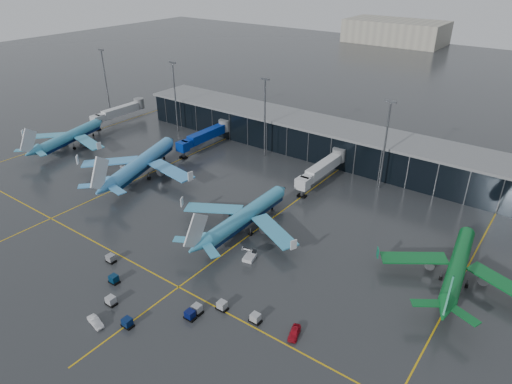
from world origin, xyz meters
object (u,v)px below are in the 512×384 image
Objects in this scene: airliner_arkefly at (141,155)px; service_van_white at (95,322)px; airliner_klm_west at (69,130)px; baggage_carts at (164,300)px; mobile_airstair at (250,256)px; service_van_red at (294,333)px; airliner_aer_lingus at (460,257)px; airliner_klm_near at (246,207)px.

airliner_arkefly is 62.73m from service_van_white.
baggage_carts is at bearing -38.84° from airliner_klm_west.
mobile_airstair is 23.96m from service_van_red.
airliner_klm_west is 1.05× the size of airliner_aer_lingus.
airliner_arkefly is 76.74m from service_van_red.
mobile_airstair reaches higher than service_van_red.
airliner_arkefly is at bearing 171.84° from airliner_klm_near.
mobile_airstair is 0.89× the size of service_van_red.
airliner_klm_west is 90.51m from mobile_airstair.
airliner_aer_lingus reaches higher than service_van_white.
airliner_klm_west is 92.22m from baggage_carts.
service_van_white is (-10.35, -32.26, -0.10)m from mobile_airstair.
airliner_klm_west is at bearing 68.60° from service_van_white.
airliner_aer_lingus is 37.88m from service_van_red.
service_van_white is at bearing -121.66° from mobile_airstair.
mobile_airstair is (51.17, -14.99, -5.97)m from airliner_arkefly.
airliner_aer_lingus is (46.23, 9.96, -0.40)m from airliner_klm_near.
airliner_klm_near is (80.81, -6.45, 0.11)m from airliner_klm_west.
airliner_arkefly is 89.38m from airliner_aer_lingus.
airliner_klm_near is 1.07× the size of airliner_aer_lingus.
service_van_red is at bearing -47.88° from service_van_white.
service_van_white is (78.59, -48.23, -5.18)m from airliner_klm_west.
airliner_arkefly reaches higher than airliner_klm_west.
airliner_aer_lingus is 71.05m from service_van_white.
airliner_klm_west reaches higher than baggage_carts.
baggage_carts is 9.44× the size of service_van_white.
airliner_arkefly reaches higher than airliner_aer_lingus.
airliner_klm_near is 9.48× the size of service_van_red.
airliner_klm_near is at bearing 123.78° from service_van_red.
airliner_arkefly is 43.38m from airliner_klm_near.
airliner_klm_west is 9.40× the size of service_van_white.
service_van_red reaches higher than service_van_white.
airliner_klm_west is at bearing 155.96° from mobile_airstair.
airliner_arkefly is 10.74× the size of service_van_red.
airliner_aer_lingus reaches higher than mobile_airstair.
airliner_klm_near is 47.29m from airliner_aer_lingus.
service_van_white is (40.82, -47.25, -6.08)m from airliner_arkefly.
mobile_airstair is at bearing -159.71° from airliner_aer_lingus.
airliner_klm_near is 42.17m from service_van_white.
mobile_airstair is (8.14, -9.52, -5.18)m from airliner_klm_near.
airliner_klm_near is 9.57× the size of service_van_white.
airliner_klm_near is (43.03, -5.47, -0.79)m from airliner_arkefly.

